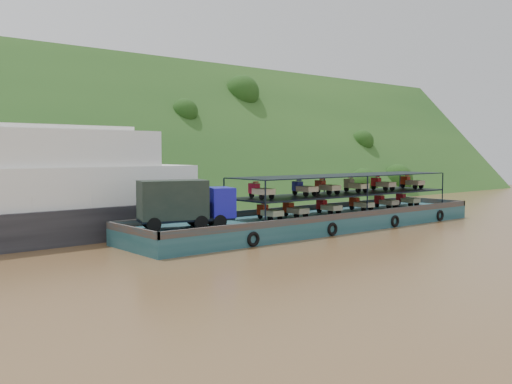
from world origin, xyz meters
TOP-DOWN VIEW (x-y plane):
  - ground at (0.00, 0.00)m, footprint 160.00×160.00m
  - hillside at (0.00, 36.00)m, footprint 140.00×39.60m
  - cargo_barge at (1.17, -0.00)m, footprint 35.00×7.18m

SIDE VIEW (x-z plane):
  - ground at x=0.00m, z-range 0.00..0.00m
  - hillside at x=0.00m, z-range -19.80..19.80m
  - cargo_barge at x=1.17m, z-range -1.15..3.43m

